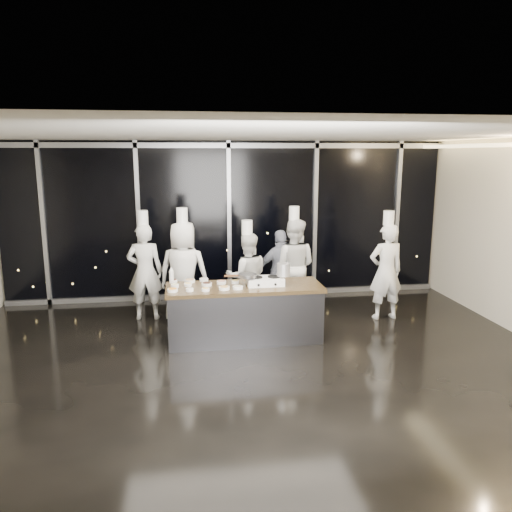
{
  "coord_description": "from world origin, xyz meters",
  "views": [
    {
      "loc": [
        -0.93,
        -6.66,
        2.95
      ],
      "look_at": [
        0.23,
        1.2,
        1.31
      ],
      "focal_mm": 35.0,
      "sensor_mm": 36.0,
      "label": 1
    }
  ],
  "objects_px": {
    "demo_counter": "(245,313)",
    "chef_right": "(293,265)",
    "stock_pot": "(283,270)",
    "chef_center": "(247,276)",
    "frying_pan": "(247,276)",
    "guest": "(281,271)",
    "stove": "(265,281)",
    "chef_left": "(184,272)",
    "chef_far_left": "(145,271)",
    "chef_side": "(386,271)"
  },
  "relations": [
    {
      "from": "frying_pan",
      "to": "chef_center",
      "type": "xyz_separation_m",
      "value": [
        0.14,
        1.02,
        -0.27
      ]
    },
    {
      "from": "chef_right",
      "to": "chef_side",
      "type": "relative_size",
      "value": 1.02
    },
    {
      "from": "chef_right",
      "to": "chef_side",
      "type": "distance_m",
      "value": 1.68
    },
    {
      "from": "frying_pan",
      "to": "chef_far_left",
      "type": "bearing_deg",
      "value": 141.18
    },
    {
      "from": "chef_left",
      "to": "guest",
      "type": "distance_m",
      "value": 1.84
    },
    {
      "from": "demo_counter",
      "to": "chef_right",
      "type": "relative_size",
      "value": 1.23
    },
    {
      "from": "chef_center",
      "to": "chef_side",
      "type": "height_order",
      "value": "chef_side"
    },
    {
      "from": "stove",
      "to": "chef_right",
      "type": "height_order",
      "value": "chef_right"
    },
    {
      "from": "chef_left",
      "to": "chef_right",
      "type": "distance_m",
      "value": 2.05
    },
    {
      "from": "stove",
      "to": "stock_pot",
      "type": "height_order",
      "value": "stock_pot"
    },
    {
      "from": "chef_left",
      "to": "chef_right",
      "type": "xyz_separation_m",
      "value": [
        2.03,
        0.3,
        -0.02
      ]
    },
    {
      "from": "frying_pan",
      "to": "stock_pot",
      "type": "height_order",
      "value": "stock_pot"
    },
    {
      "from": "guest",
      "to": "chef_right",
      "type": "distance_m",
      "value": 0.25
    },
    {
      "from": "stove",
      "to": "chef_right",
      "type": "relative_size",
      "value": 0.29
    },
    {
      "from": "frying_pan",
      "to": "stove",
      "type": "bearing_deg",
      "value": 1.99
    },
    {
      "from": "demo_counter",
      "to": "frying_pan",
      "type": "height_order",
      "value": "frying_pan"
    },
    {
      "from": "demo_counter",
      "to": "chef_left",
      "type": "height_order",
      "value": "chef_left"
    },
    {
      "from": "chef_side",
      "to": "stock_pot",
      "type": "bearing_deg",
      "value": 15.52
    },
    {
      "from": "chef_center",
      "to": "stock_pot",
      "type": "bearing_deg",
      "value": 113.53
    },
    {
      "from": "stock_pot",
      "to": "chef_right",
      "type": "bearing_deg",
      "value": 70.94
    },
    {
      "from": "frying_pan",
      "to": "chef_left",
      "type": "relative_size",
      "value": 0.25
    },
    {
      "from": "chef_far_left",
      "to": "guest",
      "type": "bearing_deg",
      "value": -175.14
    },
    {
      "from": "chef_far_left",
      "to": "stock_pot",
      "type": "bearing_deg",
      "value": 153.37
    },
    {
      "from": "guest",
      "to": "chef_right",
      "type": "bearing_deg",
      "value": 171.31
    },
    {
      "from": "chef_left",
      "to": "chef_right",
      "type": "bearing_deg",
      "value": -155.84
    },
    {
      "from": "frying_pan",
      "to": "chef_left",
      "type": "xyz_separation_m",
      "value": [
        -0.98,
        1.04,
        -0.15
      ]
    },
    {
      "from": "demo_counter",
      "to": "chef_right",
      "type": "bearing_deg",
      "value": 50.73
    },
    {
      "from": "chef_left",
      "to": "guest",
      "type": "relative_size",
      "value": 1.3
    },
    {
      "from": "stove",
      "to": "demo_counter",
      "type": "bearing_deg",
      "value": 179.26
    },
    {
      "from": "chef_left",
      "to": "stove",
      "type": "bearing_deg",
      "value": 156.7
    },
    {
      "from": "frying_pan",
      "to": "demo_counter",
      "type": "bearing_deg",
      "value": 158.68
    },
    {
      "from": "chef_center",
      "to": "frying_pan",
      "type": "bearing_deg",
      "value": 82.24
    },
    {
      "from": "chef_center",
      "to": "chef_right",
      "type": "height_order",
      "value": "chef_right"
    },
    {
      "from": "frying_pan",
      "to": "chef_right",
      "type": "xyz_separation_m",
      "value": [
        1.05,
        1.35,
        -0.17
      ]
    },
    {
      "from": "stock_pot",
      "to": "guest",
      "type": "bearing_deg",
      "value": 80.08
    },
    {
      "from": "chef_far_left",
      "to": "stove",
      "type": "bearing_deg",
      "value": 150.1
    },
    {
      "from": "guest",
      "to": "chef_side",
      "type": "relative_size",
      "value": 0.8
    },
    {
      "from": "stock_pot",
      "to": "chef_side",
      "type": "relative_size",
      "value": 0.1
    },
    {
      "from": "chef_far_left",
      "to": "frying_pan",
      "type": "bearing_deg",
      "value": 145.44
    },
    {
      "from": "stove",
      "to": "stock_pot",
      "type": "xyz_separation_m",
      "value": [
        0.29,
        -0.02,
        0.18
      ]
    },
    {
      "from": "chef_side",
      "to": "frying_pan",
      "type": "bearing_deg",
      "value": 11.27
    },
    {
      "from": "frying_pan",
      "to": "guest",
      "type": "distance_m",
      "value": 1.62
    },
    {
      "from": "stock_pot",
      "to": "chef_center",
      "type": "distance_m",
      "value": 1.17
    },
    {
      "from": "stove",
      "to": "frying_pan",
      "type": "height_order",
      "value": "frying_pan"
    },
    {
      "from": "guest",
      "to": "chef_side",
      "type": "bearing_deg",
      "value": 156.25
    },
    {
      "from": "stove",
      "to": "chef_side",
      "type": "xyz_separation_m",
      "value": [
        2.31,
        0.7,
        -0.08
      ]
    },
    {
      "from": "demo_counter",
      "to": "chef_far_left",
      "type": "bearing_deg",
      "value": 141.13
    },
    {
      "from": "stock_pot",
      "to": "chef_right",
      "type": "xyz_separation_m",
      "value": [
        0.47,
        1.35,
        -0.25
      ]
    },
    {
      "from": "chef_left",
      "to": "chef_center",
      "type": "bearing_deg",
      "value": -165.5
    },
    {
      "from": "demo_counter",
      "to": "guest",
      "type": "relative_size",
      "value": 1.57
    }
  ]
}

